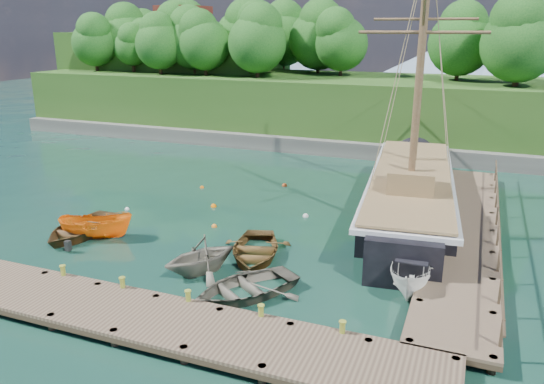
{
  "coord_description": "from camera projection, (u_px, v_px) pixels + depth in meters",
  "views": [
    {
      "loc": [
        11.56,
        -20.7,
        10.56
      ],
      "look_at": [
        1.51,
        4.87,
        2.0
      ],
      "focal_mm": 35.0,
      "sensor_mm": 36.0,
      "label": 1
    }
  ],
  "objects": [
    {
      "name": "ground",
      "position": [
        206.0,
        256.0,
        25.57
      ],
      "size": [
        160.0,
        160.0,
        0.0
      ],
      "primitive_type": "plane",
      "color": "#193D2C",
      "rests_on": "ground"
    },
    {
      "name": "dock_near",
      "position": [
        169.0,
        323.0,
        18.97
      ],
      "size": [
        20.0,
        3.2,
        1.1
      ],
      "color": "brown",
      "rests_on": "ground"
    },
    {
      "name": "dock_east",
      "position": [
        465.0,
        230.0,
        27.64
      ],
      "size": [
        3.2,
        24.0,
        1.1
      ],
      "color": "brown",
      "rests_on": "ground"
    },
    {
      "name": "bollard_0",
      "position": [
        65.0,
        288.0,
        22.44
      ],
      "size": [
        0.26,
        0.26,
        0.45
      ],
      "primitive_type": "cylinder",
      "color": "olive",
      "rests_on": "ground"
    },
    {
      "name": "bollard_1",
      "position": [
        124.0,
        301.0,
        21.39
      ],
      "size": [
        0.26,
        0.26,
        0.45
      ],
      "primitive_type": "cylinder",
      "color": "olive",
      "rests_on": "ground"
    },
    {
      "name": "bollard_2",
      "position": [
        189.0,
        315.0,
        20.34
      ],
      "size": [
        0.26,
        0.26,
        0.45
      ],
      "primitive_type": "cylinder",
      "color": "olive",
      "rests_on": "ground"
    },
    {
      "name": "bollard_3",
      "position": [
        261.0,
        330.0,
        19.29
      ],
      "size": [
        0.26,
        0.26,
        0.45
      ],
      "primitive_type": "cylinder",
      "color": "olive",
      "rests_on": "ground"
    },
    {
      "name": "bollard_4",
      "position": [
        341.0,
        348.0,
        18.24
      ],
      "size": [
        0.26,
        0.26,
        0.45
      ],
      "primitive_type": "cylinder",
      "color": "olive",
      "rests_on": "ground"
    },
    {
      "name": "rowboat_0",
      "position": [
        81.0,
        235.0,
        28.2
      ],
      "size": [
        3.54,
        4.91,
        1.01
      ],
      "primitive_type": "imported",
      "rotation": [
        0.0,
        0.0,
        0.02
      ],
      "color": "brown",
      "rests_on": "ground"
    },
    {
      "name": "rowboat_1",
      "position": [
        201.0,
        272.0,
        23.9
      ],
      "size": [
        4.41,
        4.58,
        1.86
      ],
      "primitive_type": "imported",
      "rotation": [
        0.0,
        0.0,
        -0.54
      ],
      "color": "slate",
      "rests_on": "ground"
    },
    {
      "name": "rowboat_2",
      "position": [
        255.0,
        257.0,
        25.45
      ],
      "size": [
        4.57,
        5.47,
        0.97
      ],
      "primitive_type": "imported",
      "rotation": [
        0.0,
        0.0,
        0.29
      ],
      "color": "brown",
      "rests_on": "ground"
    },
    {
      "name": "rowboat_3",
      "position": [
        245.0,
        295.0,
        21.84
      ],
      "size": [
        5.4,
        5.72,
        0.96
      ],
      "primitive_type": "imported",
      "rotation": [
        0.0,
        0.0,
        -0.61
      ],
      "color": "#5C574A",
      "rests_on": "ground"
    },
    {
      "name": "motorboat_orange",
      "position": [
        97.0,
        238.0,
        27.74
      ],
      "size": [
        4.1,
        2.78,
        1.48
      ],
      "primitive_type": "imported",
      "rotation": [
        0.0,
        0.0,
        1.95
      ],
      "color": "orange",
      "rests_on": "ground"
    },
    {
      "name": "cabin_boat_white",
      "position": [
        411.0,
        288.0,
        22.46
      ],
      "size": [
        1.82,
        4.47,
        1.7
      ],
      "primitive_type": "imported",
      "rotation": [
        0.0,
        0.0,
        0.04
      ],
      "color": "white",
      "rests_on": "ground"
    },
    {
      "name": "schooner",
      "position": [
        410.0,
        197.0,
        30.98
      ],
      "size": [
        6.47,
        26.08,
        18.85
      ],
      "rotation": [
        0.0,
        0.0,
        0.1
      ],
      "color": "black",
      "rests_on": "ground"
    },
    {
      "name": "mooring_buoy_0",
      "position": [
        127.0,
        210.0,
        32.05
      ],
      "size": [
        0.29,
        0.29,
        0.29
      ],
      "primitive_type": "sphere",
      "color": "white",
      "rests_on": "ground"
    },
    {
      "name": "mooring_buoy_1",
      "position": [
        214.0,
        207.0,
        32.58
      ],
      "size": [
        0.35,
        0.35,
        0.35
      ],
      "primitive_type": "sphere",
      "color": "#FC7300",
      "rests_on": "ground"
    },
    {
      "name": "mooring_buoy_2",
      "position": [
        214.0,
        227.0,
        29.3
      ],
      "size": [
        0.31,
        0.31,
        0.31
      ],
      "primitive_type": "sphere",
      "color": "orange",
      "rests_on": "ground"
    },
    {
      "name": "mooring_buoy_3",
      "position": [
        306.0,
        217.0,
        30.89
      ],
      "size": [
        0.34,
        0.34,
        0.34
      ],
      "primitive_type": "sphere",
      "color": "silver",
      "rests_on": "ground"
    },
    {
      "name": "mooring_buoy_4",
      "position": [
        202.0,
        188.0,
        36.41
      ],
      "size": [
        0.28,
        0.28,
        0.28
      ],
      "primitive_type": "sphere",
      "color": "orange",
      "rests_on": "ground"
    },
    {
      "name": "mooring_buoy_5",
      "position": [
        285.0,
        186.0,
        36.84
      ],
      "size": [
        0.36,
        0.36,
        0.36
      ],
      "primitive_type": "sphere",
      "color": "#D2521A",
      "rests_on": "ground"
    },
    {
      "name": "headland",
      "position": [
        237.0,
        77.0,
        56.29
      ],
      "size": [
        51.0,
        19.31,
        12.9
      ],
      "color": "#474744",
      "rests_on": "ground"
    },
    {
      "name": "distant_ridge",
      "position": [
        437.0,
        68.0,
        84.97
      ],
      "size": [
        117.0,
        40.0,
        10.0
      ],
      "color": "#728CA5",
      "rests_on": "ground"
    }
  ]
}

